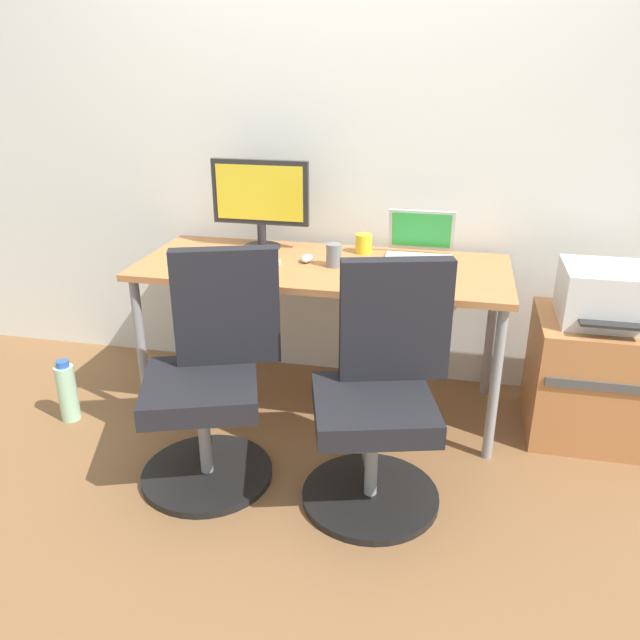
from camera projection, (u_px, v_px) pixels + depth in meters
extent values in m
plane|color=brown|center=(322.00, 404.00, 3.20)|extent=(5.28, 5.28, 0.00)
cube|color=silver|center=(341.00, 128.00, 3.07)|extent=(4.40, 0.04, 2.60)
cube|color=#B77542|center=(322.00, 267.00, 2.92)|extent=(1.70, 0.69, 0.03)
cylinder|color=gray|center=(142.00, 350.00, 2.95)|extent=(0.04, 0.04, 0.71)
cylinder|color=gray|center=(495.00, 385.00, 2.64)|extent=(0.04, 0.04, 0.71)
cylinder|color=gray|center=(191.00, 306.00, 3.48)|extent=(0.04, 0.04, 0.71)
cylinder|color=gray|center=(490.00, 330.00, 3.17)|extent=(0.04, 0.04, 0.71)
cylinder|color=black|center=(208.00, 473.00, 2.64)|extent=(0.54, 0.54, 0.03)
cylinder|color=gray|center=(204.00, 436.00, 2.57)|extent=(0.05, 0.05, 0.34)
cube|color=black|center=(201.00, 389.00, 2.48)|extent=(0.56, 0.56, 0.09)
cube|color=black|center=(227.00, 307.00, 2.52)|extent=(0.42, 0.20, 0.48)
cylinder|color=black|center=(370.00, 496.00, 2.50)|extent=(0.54, 0.54, 0.03)
cylinder|color=gray|center=(372.00, 456.00, 2.43)|extent=(0.05, 0.05, 0.34)
cube|color=black|center=(373.00, 408.00, 2.35)|extent=(0.54, 0.54, 0.09)
cube|color=black|center=(395.00, 320.00, 2.39)|extent=(0.42, 0.18, 0.48)
cube|color=#B77542|center=(592.00, 377.00, 2.87)|extent=(0.53, 0.50, 0.56)
cube|color=#4C4C4C|center=(606.00, 387.00, 2.61)|extent=(0.48, 0.01, 0.04)
cube|color=silver|center=(607.00, 295.00, 2.71)|extent=(0.38, 0.34, 0.24)
cube|color=#262626|center=(614.00, 325.00, 2.56)|extent=(0.27, 0.06, 0.01)
cylinder|color=#A5D8B2|center=(68.00, 393.00, 3.01)|extent=(0.09, 0.09, 0.28)
cylinder|color=#2D59B2|center=(62.00, 364.00, 2.95)|extent=(0.06, 0.06, 0.03)
cylinder|color=#262626|center=(262.00, 247.00, 3.16)|extent=(0.18, 0.18, 0.01)
cylinder|color=#262626|center=(262.00, 235.00, 3.14)|extent=(0.04, 0.04, 0.11)
cube|color=#262626|center=(260.00, 192.00, 3.06)|extent=(0.48, 0.03, 0.31)
cube|color=yellow|center=(259.00, 193.00, 3.04)|extent=(0.43, 0.00, 0.26)
cube|color=silver|center=(418.00, 261.00, 2.93)|extent=(0.31, 0.22, 0.02)
cube|color=silver|center=(421.00, 230.00, 3.01)|extent=(0.31, 0.07, 0.20)
cube|color=green|center=(421.00, 230.00, 3.01)|extent=(0.28, 0.05, 0.17)
cube|color=#B7B7B7|center=(242.00, 263.00, 2.90)|extent=(0.34, 0.12, 0.02)
cube|color=#515156|center=(399.00, 287.00, 2.60)|extent=(0.34, 0.12, 0.02)
ellipsoid|color=#B7B7B7|center=(307.00, 258.00, 2.94)|extent=(0.06, 0.10, 0.03)
ellipsoid|color=#515156|center=(263.00, 276.00, 2.71)|extent=(0.06, 0.10, 0.03)
cylinder|color=yellow|center=(364.00, 244.00, 3.06)|extent=(0.08, 0.08, 0.09)
cylinder|color=slate|center=(334.00, 255.00, 2.86)|extent=(0.07, 0.07, 0.10)
cube|color=green|center=(379.00, 272.00, 2.77)|extent=(0.21, 0.15, 0.03)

